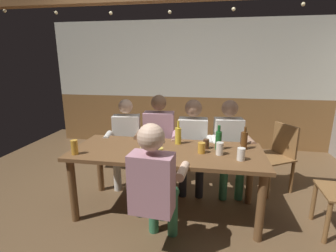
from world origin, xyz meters
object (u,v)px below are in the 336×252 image
Objects in this scene: person_1 at (158,137)px; person_2 at (193,140)px; table_candle at (142,149)px; pint_glass_4 at (206,144)px; person_4 at (155,184)px; dining_table at (167,159)px; pint_glass_3 at (220,149)px; pint_glass_6 at (75,147)px; person_0 at (126,138)px; pint_glass_2 at (159,155)px; plate_0 at (156,141)px; pint_glass_0 at (244,138)px; person_3 at (229,142)px; bottle_0 at (178,135)px; bottle_2 at (244,140)px; chair_empty_near_right at (276,155)px; bottle_1 at (218,140)px; pint_glass_5 at (201,148)px; pint_glass_1 at (241,154)px.

person_2 is (0.46, 0.00, -0.02)m from person_1.
pint_glass_4 is (0.66, 0.25, 0.01)m from table_candle.
person_4 is (-0.23, -1.28, 0.01)m from person_2.
dining_table is at bearing 26.98° from table_candle.
pint_glass_3 is at bearing 5.74° from table_candle.
person_4 is 1.00m from pint_glass_6.
person_0 is 1.21m from pint_glass_2.
pint_glass_6 is (-1.33, -0.40, 0.02)m from pint_glass_4.
plate_0 is 1.46× the size of pint_glass_0.
person_3 is at bearing 168.61° from person_0.
person_2 reaches higher than bottle_0.
bottle_2 reaches higher than plate_0.
person_4 is at bearing -89.42° from dining_table.
pint_glass_6 is (-1.15, -0.92, 0.15)m from person_2.
person_4 is at bearing 106.41° from chair_empty_near_right.
pint_glass_3 is at bearing -126.47° from pint_glass_0.
pint_glass_3 is (-0.28, -0.38, -0.01)m from pint_glass_0.
pint_glass_0 is at bearing 38.92° from pint_glass_2.
bottle_1 is at bearing 139.99° from person_1.
plate_0 is at bearing 167.36° from pint_glass_4.
pint_glass_3 is (0.55, 0.59, 0.14)m from person_4.
person_0 reaches higher than bottle_0.
dining_table is 15.60× the size of pint_glass_3.
pint_glass_4 is (1.10, -0.52, 0.15)m from person_0.
person_3 reaches higher than bottle_2.
person_2 is 0.47m from person_3.
person_1 is at bearing -2.22° from person_2.
person_2 reaches higher than pint_glass_2.
pint_glass_5 is at bearing -141.94° from bottle_1.
plate_0 is at bearing 91.70° from person_1.
pint_glass_0 reaches higher than chair_empty_near_right.
bottle_1 is 0.73m from pint_glass_2.
person_3 reaches higher than table_candle.
dining_table is at bearing 175.48° from pint_glass_3.
bottle_1 reaches higher than plate_0.
table_candle is at bearing -164.45° from bottle_2.
pint_glass_2 is at bearing -140.61° from bottle_1.
dining_table is 0.95m from person_3.
person_3 is at bearing 177.31° from person_2.
pint_glass_3 is at bearing 139.70° from person_0.
plate_0 is 0.83× the size of bottle_2.
person_0 is 0.64m from plate_0.
pint_glass_1 is at bearing -99.49° from pint_glass_0.
person_3 reaches higher than pint_glass_6.
pint_glass_3 reaches higher than pint_glass_5.
bottle_0 is at bearing 149.28° from pint_glass_3.
person_0 is 7.76× the size of pint_glass_6.
pint_glass_1 is at bearing -39.44° from pint_glass_4.
person_3 is 1.87m from pint_glass_6.
pint_glass_2 reaches higher than pint_glass_5.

